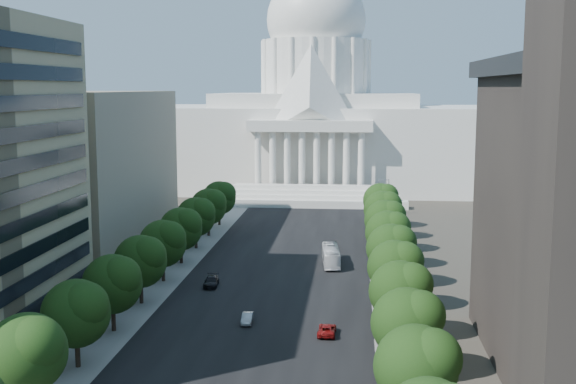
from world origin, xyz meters
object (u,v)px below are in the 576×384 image
(car_dark_b, at_px, (211,282))
(city_bus, at_px, (331,256))
(car_silver, at_px, (247,318))
(car_red, at_px, (327,330))

(car_dark_b, bearing_deg, city_bus, 36.34)
(car_silver, distance_m, car_red, 11.23)
(car_dark_b, bearing_deg, car_red, -52.08)
(car_red, distance_m, car_dark_b, 28.00)
(car_silver, height_order, car_red, car_red)
(car_silver, distance_m, city_bus, 34.20)
(car_silver, relative_size, car_dark_b, 0.76)
(car_red, bearing_deg, city_bus, -87.17)
(car_dark_b, bearing_deg, car_silver, -68.68)
(car_red, relative_size, city_bus, 0.42)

